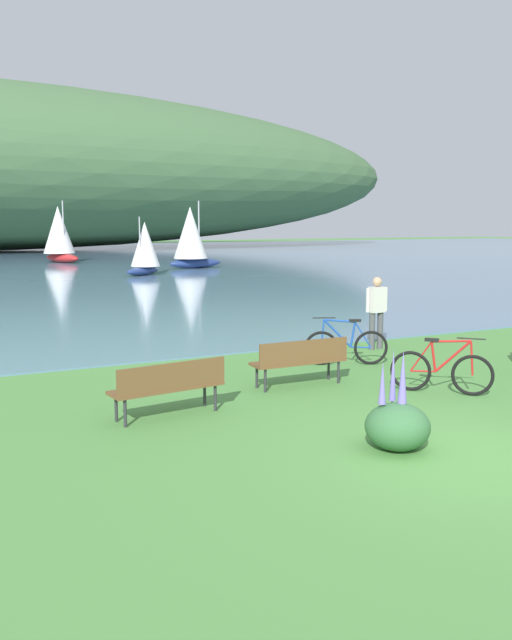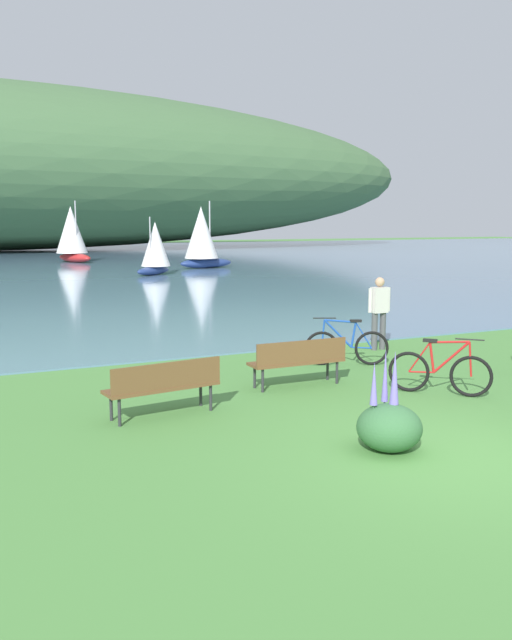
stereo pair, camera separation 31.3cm
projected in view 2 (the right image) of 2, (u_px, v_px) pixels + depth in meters
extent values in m
plane|color=#518E42|center=(462.00, 456.00, 8.57)|extent=(200.00, 200.00, 0.00)
cube|color=#5B7F9E|center=(25.00, 262.00, 50.97)|extent=(180.00, 80.00, 0.04)
cube|color=brown|center=(296.00, 362.00, 12.22)|extent=(1.80, 0.49, 0.05)
cube|color=brown|center=(302.00, 352.00, 12.00)|extent=(1.80, 0.05, 0.40)
cylinder|color=#2D2D33|center=(255.00, 376.00, 12.08)|extent=(0.05, 0.05, 0.45)
cylinder|color=#2D2D33|center=(328.00, 368.00, 12.72)|extent=(0.05, 0.05, 0.45)
cylinder|color=#2D2D33|center=(263.00, 380.00, 11.78)|extent=(0.05, 0.05, 0.45)
cylinder|color=#2D2D33|center=(337.00, 372.00, 12.42)|extent=(0.05, 0.05, 0.45)
cube|color=brown|center=(162.00, 387.00, 10.33)|extent=(1.85, 0.71, 0.05)
cube|color=brown|center=(168.00, 376.00, 10.13)|extent=(1.79, 0.28, 0.40)
cylinder|color=#2D2D33|center=(111.00, 406.00, 10.09)|extent=(0.05, 0.05, 0.45)
cylinder|color=#2D2D33|center=(201.00, 392.00, 10.92)|extent=(0.05, 0.05, 0.45)
cylinder|color=#2D2D33|center=(119.00, 411.00, 9.81)|extent=(0.05, 0.05, 0.45)
cylinder|color=#2D2D33|center=(211.00, 397.00, 10.64)|extent=(0.05, 0.05, 0.45)
torus|color=black|center=(471.00, 376.00, 11.45)|extent=(0.54, 0.56, 0.72)
torus|color=black|center=(409.00, 372.00, 11.82)|extent=(0.54, 0.56, 0.72)
cylinder|color=red|center=(451.00, 357.00, 11.52)|extent=(0.45, 0.47, 0.61)
cylinder|color=red|center=(450.00, 342.00, 11.50)|extent=(0.48, 0.50, 0.09)
cylinder|color=red|center=(432.00, 357.00, 11.64)|extent=(0.12, 0.12, 0.54)
cylinder|color=red|center=(421.00, 372.00, 11.74)|extent=(0.32, 0.33, 0.05)
cylinder|color=red|center=(419.00, 357.00, 11.72)|extent=(0.28, 0.29, 0.56)
cylinder|color=red|center=(470.00, 359.00, 11.41)|extent=(0.09, 0.09, 0.60)
cube|color=black|center=(430.00, 341.00, 11.61)|extent=(0.24, 0.24, 0.05)
cylinder|color=black|center=(470.00, 339.00, 11.37)|extent=(0.35, 0.36, 0.02)
torus|color=black|center=(322.00, 348.00, 14.01)|extent=(0.68, 0.35, 0.72)
torus|color=black|center=(372.00, 348.00, 14.02)|extent=(0.68, 0.35, 0.72)
cylinder|color=#1E4CB2|center=(338.00, 334.00, 13.97)|extent=(0.57, 0.29, 0.61)
cylinder|color=#1E4CB2|center=(340.00, 321.00, 13.93)|extent=(0.62, 0.31, 0.09)
cylinder|color=#1E4CB2|center=(354.00, 335.00, 13.97)|extent=(0.13, 0.09, 0.54)
cylinder|color=#1E4CB2|center=(362.00, 348.00, 14.02)|extent=(0.40, 0.20, 0.05)
cylinder|color=#1E4CB2|center=(364.00, 335.00, 13.98)|extent=(0.35, 0.18, 0.56)
cylinder|color=#1E4CB2|center=(323.00, 334.00, 13.96)|extent=(0.09, 0.07, 0.60)
cube|color=black|center=(356.00, 321.00, 13.93)|extent=(0.26, 0.19, 0.05)
cylinder|color=black|center=(324.00, 318.00, 13.91)|extent=(0.45, 0.22, 0.02)
cylinder|color=#4C4C51|center=(374.00, 332.00, 15.66)|extent=(0.14, 0.14, 0.88)
cylinder|color=#4C4C51|center=(383.00, 331.00, 15.77)|extent=(0.14, 0.14, 0.88)
cube|color=silver|center=(379.00, 300.00, 15.61)|extent=(0.39, 0.23, 0.60)
sphere|color=tan|center=(380.00, 282.00, 15.55)|extent=(0.22, 0.22, 0.22)
cylinder|color=silver|center=(370.00, 300.00, 15.49)|extent=(0.09, 0.09, 0.56)
cylinder|color=silver|center=(388.00, 299.00, 15.73)|extent=(0.09, 0.09, 0.56)
ellipsoid|color=#386B3D|center=(389.00, 428.00, 8.76)|extent=(0.86, 0.86, 0.62)
cylinder|color=#386B3D|center=(384.00, 406.00, 8.90)|extent=(0.02, 0.02, 0.12)
cone|color=#7A6BC6|center=(385.00, 375.00, 8.84)|extent=(0.09, 0.09, 0.71)
cylinder|color=#386B3D|center=(373.00, 409.00, 8.73)|extent=(0.02, 0.02, 0.12)
cone|color=#7A6BC6|center=(374.00, 384.00, 8.68)|extent=(0.10, 0.10, 0.57)
cylinder|color=#386B3D|center=(394.00, 409.00, 8.76)|extent=(0.02, 0.02, 0.12)
cone|color=#7A6BC6|center=(395.00, 378.00, 8.70)|extent=(0.12, 0.12, 0.71)
ellipsoid|color=navy|center=(206.00, 263.00, 43.37)|extent=(3.75, 1.45, 0.64)
cylinder|color=#B2B2B2|center=(210.00, 230.00, 43.21)|extent=(0.09, 0.09, 3.66)
cone|color=white|center=(201.00, 233.00, 42.91)|extent=(2.41, 2.41, 3.29)
ellipsoid|color=#B22323|center=(75.00, 258.00, 49.70)|extent=(2.42, 3.96, 0.67)
cylinder|color=#B2B2B2|center=(76.00, 227.00, 49.17)|extent=(0.10, 0.10, 3.84)
cone|color=white|center=(71.00, 230.00, 49.64)|extent=(2.96, 2.96, 3.45)
ellipsoid|color=navy|center=(153.00, 271.00, 37.66)|extent=(2.67, 2.28, 0.48)
cylinder|color=#B2B2B2|center=(150.00, 242.00, 37.24)|extent=(0.07, 0.07, 2.76)
cone|color=white|center=(155.00, 244.00, 37.67)|extent=(2.29, 2.29, 2.48)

